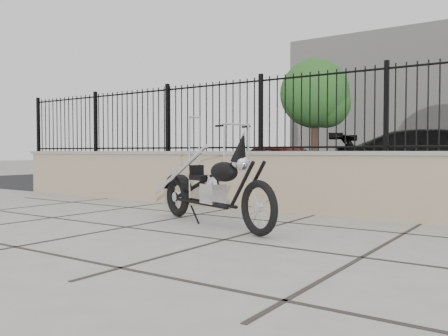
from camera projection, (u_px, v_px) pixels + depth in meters
ground_plane at (224, 240)px, 5.10m from camera, size 90.00×90.00×0.00m
parking_lot at (442, 181)px, 15.39m from camera, size 30.00×30.00×0.00m
retaining_wall at (318, 183)px, 7.14m from camera, size 14.00×0.36×0.96m
iron_fence at (319, 111)px, 7.11m from camera, size 14.00×0.08×1.20m
chopper_motorcycle at (211, 169)px, 6.13m from camera, size 2.42×1.32×1.46m
car_red at (287, 166)px, 12.00m from camera, size 3.68×2.19×1.18m
bollard_a at (268, 173)px, 10.35m from camera, size 0.12×0.12×0.98m
tree_left at (315, 91)px, 22.22m from camera, size 3.23×3.23×5.45m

